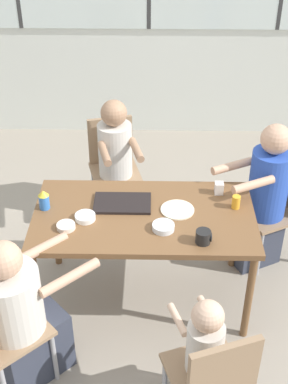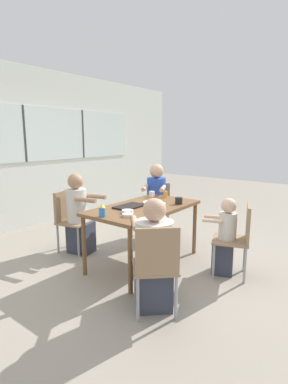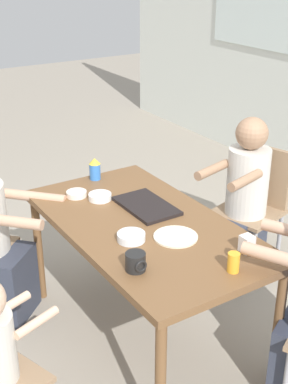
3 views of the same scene
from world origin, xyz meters
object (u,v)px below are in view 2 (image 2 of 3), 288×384
(chair_for_toddler, at_px, (239,234))
(person_man_blue_shirt, at_px, (79,216))
(person_woman_green_shirt, at_px, (156,205))
(milk_carton_small, at_px, (152,194))
(bowl_cereal, at_px, (160,205))
(chair_for_woman_green_shirt, at_px, (157,205))
(coffee_mug, at_px, (179,201))
(chair_for_man_blue_shirt, at_px, (69,216))
(person_man_teal_shirt, at_px, (154,259))
(chair_for_man_teal_shirt, at_px, (156,263))
(bowl_white_shallow, at_px, (128,215))
(person_toddler, at_px, (225,239))
(bowl_fruit, at_px, (128,212))
(sippy_cup, at_px, (102,210))
(juice_glass, at_px, (166,194))

(chair_for_toddler, xyz_separation_m, person_man_blue_shirt, (-0.63, 2.04, 0.00))
(person_woman_green_shirt, bearing_deg, chair_for_toddler, 135.36)
(milk_carton_small, bearing_deg, bowl_cereal, -133.51)
(chair_for_woman_green_shirt, xyz_separation_m, coffee_mug, (-0.66, -0.79, 0.29))
(chair_for_toddler, xyz_separation_m, milk_carton_small, (0.13, 1.34, 0.29))
(chair_for_man_blue_shirt, distance_m, coffee_mug, 1.57)
(person_man_blue_shirt, bearing_deg, person_man_teal_shirt, 59.37)
(chair_for_man_teal_shirt, xyz_separation_m, bowl_cereal, (0.97, 0.63, 0.26))
(chair_for_man_teal_shirt, distance_m, person_man_teal_shirt, 0.18)
(coffee_mug, xyz_separation_m, bowl_white_shallow, (-0.87, 0.12, -0.03))
(chair_for_man_blue_shirt, distance_m, person_toddler, 2.14)
(chair_for_man_blue_shirt, height_order, chair_for_toddler, same)
(milk_carton_small, relative_size, bowl_cereal, 0.60)
(person_woman_green_shirt, relative_size, bowl_fruit, 8.85)
(chair_for_toddler, distance_m, coffee_mug, 0.85)
(chair_for_toddler, xyz_separation_m, bowl_white_shallow, (-0.88, 0.93, 0.26))
(milk_carton_small, bearing_deg, person_toddler, -98.80)
(chair_for_man_blue_shirt, xyz_separation_m, person_man_teal_shirt, (-0.42, -1.78, -0.04))
(person_man_blue_shirt, distance_m, milk_carton_small, 1.07)
(person_woman_green_shirt, bearing_deg, person_toddler, 131.68)
(chair_for_man_blue_shirt, relative_size, person_man_blue_shirt, 0.77)
(person_man_teal_shirt, bearing_deg, bowl_white_shallow, 113.74)
(chair_for_man_blue_shirt, distance_m, chair_for_toddler, 2.30)
(bowl_fruit, bearing_deg, chair_for_man_blue_shirt, 85.49)
(person_man_blue_shirt, xyz_separation_m, milk_carton_small, (0.77, -0.70, 0.28))
(coffee_mug, height_order, milk_carton_small, coffee_mug)
(bowl_cereal, distance_m, bowl_fruit, 0.52)
(sippy_cup, bearing_deg, person_woman_green_shirt, 13.90)
(chair_for_man_blue_shirt, bearing_deg, bowl_cereal, 93.54)
(chair_for_woman_green_shirt, height_order, person_woman_green_shirt, person_woman_green_shirt)
(person_man_teal_shirt, xyz_separation_m, bowl_fruit, (0.33, 0.61, 0.30))
(bowl_cereal, bearing_deg, coffee_mug, -26.75)
(juice_glass, relative_size, bowl_cereal, 0.65)
(chair_for_man_teal_shirt, height_order, bowl_fruit, chair_for_man_teal_shirt)
(person_toddler, relative_size, bowl_white_shallow, 7.69)
(person_toddler, bearing_deg, chair_for_man_blue_shirt, 87.34)
(person_man_blue_shirt, height_order, bowl_cereal, person_man_blue_shirt)
(person_man_blue_shirt, xyz_separation_m, sippy_cup, (-0.42, -0.90, 0.31))
(person_woman_green_shirt, distance_m, person_toddler, 1.49)
(person_toddler, bearing_deg, chair_for_toddler, -90.00)
(person_woman_green_shirt, distance_m, person_man_blue_shirt, 1.24)
(chair_for_man_teal_shirt, relative_size, bowl_fruit, 6.40)
(juice_glass, bearing_deg, chair_for_man_teal_shirt, -149.11)
(coffee_mug, bearing_deg, person_man_teal_shirt, -160.42)
(chair_for_man_blue_shirt, bearing_deg, coffee_mug, 100.78)
(person_man_blue_shirt, xyz_separation_m, bowl_white_shallow, (-0.25, -1.11, 0.25))
(coffee_mug, xyz_separation_m, milk_carton_small, (0.15, 0.54, -0.00))
(chair_for_woman_green_shirt, distance_m, chair_for_toddler, 1.72)
(chair_for_woman_green_shirt, relative_size, coffee_mug, 8.55)
(person_man_blue_shirt, distance_m, bowl_white_shallow, 1.17)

